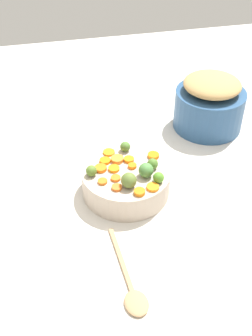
{
  "coord_description": "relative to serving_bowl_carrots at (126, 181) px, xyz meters",
  "views": [
    {
      "loc": [
        -0.86,
        0.21,
        0.86
      ],
      "look_at": [
        0.03,
        0.01,
        0.11
      ],
      "focal_mm": 44.44,
      "sensor_mm": 36.0,
      "label": 1
    }
  ],
  "objects": [
    {
      "name": "brussels_sprout_5",
      "position": [
        -0.07,
        0.01,
        0.06
      ],
      "size": [
        0.04,
        0.04,
        0.04
      ],
      "primitive_type": "sphere",
      "color": "#596F30",
      "rests_on": "serving_bowl_carrots"
    },
    {
      "name": "tabletop",
      "position": [
        -0.03,
        -0.01,
        -0.05
      ],
      "size": [
        2.4,
        2.4,
        0.02
      ],
      "primitive_type": "cube",
      "color": "silver",
      "rests_on": "ground"
    },
    {
      "name": "wooden_spoon",
      "position": [
        -0.34,
        0.06,
        -0.03
      ],
      "size": [
        0.27,
        0.06,
        0.01
      ],
      "color": "tan",
      "rests_on": "tabletop"
    },
    {
      "name": "carrot_slice_11",
      "position": [
        0.02,
        0.07,
        0.05
      ],
      "size": [
        0.05,
        0.05,
        0.01
      ],
      "primitive_type": "cylinder",
      "rotation": [
        0.0,
        0.0,
        3.82
      ],
      "color": "orange",
      "rests_on": "serving_bowl_carrots"
    },
    {
      "name": "carrot_slice_3",
      "position": [
        0.04,
        -0.09,
        0.05
      ],
      "size": [
        0.05,
        0.05,
        0.01
      ],
      "primitive_type": "cylinder",
      "rotation": [
        0.0,
        0.0,
        2.31
      ],
      "color": "orange",
      "rests_on": "serving_bowl_carrots"
    },
    {
      "name": "serving_bowl_carrots",
      "position": [
        0.0,
        0.0,
        0.0
      ],
      "size": [
        0.26,
        0.26,
        0.08
      ],
      "primitive_type": "cylinder",
      "color": "#BEAD9B",
      "rests_on": "tabletop"
    },
    {
      "name": "carrot_slice_2",
      "position": [
        0.05,
        0.01,
        0.05
      ],
      "size": [
        0.05,
        0.05,
        0.01
      ],
      "primitive_type": "cylinder",
      "rotation": [
        0.0,
        0.0,
        5.88
      ],
      "color": "orange",
      "rests_on": "serving_bowl_carrots"
    },
    {
      "name": "brussels_sprout_4",
      "position": [
        0.09,
        -0.02,
        0.06
      ],
      "size": [
        0.03,
        0.03,
        0.03
      ],
      "primitive_type": "sphere",
      "color": "#4E742F",
      "rests_on": "serving_bowl_carrots"
    },
    {
      "name": "carrot_slice_4",
      "position": [
        0.01,
        0.03,
        0.04
      ],
      "size": [
        0.04,
        0.04,
        0.01
      ],
      "primitive_type": "cylinder",
      "rotation": [
        0.0,
        0.0,
        1.83
      ],
      "color": "orange",
      "rests_on": "serving_bowl_carrots"
    },
    {
      "name": "carrot_slice_10",
      "position": [
        -0.09,
        -0.05,
        0.04
      ],
      "size": [
        0.05,
        0.05,
        0.01
      ],
      "primitive_type": "cylinder",
      "rotation": [
        0.0,
        0.0,
        5.55
      ],
      "color": "orange",
      "rests_on": "serving_bowl_carrots"
    },
    {
      "name": "metal_pot",
      "position": [
        0.28,
        -0.36,
        0.03
      ],
      "size": [
        0.24,
        0.24,
        0.14
      ],
      "primitive_type": "cylinder",
      "color": "navy",
      "rests_on": "tabletop"
    },
    {
      "name": "brussels_sprout_0",
      "position": [
        -0.04,
        -0.05,
        0.06
      ],
      "size": [
        0.04,
        0.04,
        0.04
      ],
      "primitive_type": "sphere",
      "color": "#4C823F",
      "rests_on": "serving_bowl_carrots"
    },
    {
      "name": "stuffing_mound",
      "position": [
        0.28,
        -0.36,
        0.13
      ],
      "size": [
        0.2,
        0.2,
        0.06
      ],
      "primitive_type": "ellipsoid",
      "color": "tan",
      "rests_on": "metal_pot"
    },
    {
      "name": "carrot_slice_6",
      "position": [
        0.05,
        0.05,
        0.04
      ],
      "size": [
        0.04,
        0.04,
        0.01
      ],
      "primitive_type": "cylinder",
      "rotation": [
        0.0,
        0.0,
        5.94
      ],
      "color": "orange",
      "rests_on": "serving_bowl_carrots"
    },
    {
      "name": "brussels_sprout_1",
      "position": [
        -0.07,
        -0.08,
        0.06
      ],
      "size": [
        0.03,
        0.03,
        0.03
      ],
      "primitive_type": "sphere",
      "color": "#4E8525",
      "rests_on": "serving_bowl_carrots"
    },
    {
      "name": "carrot_slice_0",
      "position": [
        -0.1,
        -0.01,
        0.05
      ],
      "size": [
        0.03,
        0.03,
        0.01
      ],
      "primitive_type": "cylinder",
      "rotation": [
        0.0,
        0.0,
        1.66
      ],
      "color": "orange",
      "rests_on": "serving_bowl_carrots"
    },
    {
      "name": "carrot_slice_9",
      "position": [
        0.01,
        -0.02,
        0.04
      ],
      "size": [
        0.03,
        0.03,
        0.01
      ],
      "primitive_type": "cylinder",
      "rotation": [
        0.0,
        0.0,
        0.37
      ],
      "color": "orange",
      "rests_on": "serving_bowl_carrots"
    },
    {
      "name": "brussels_sprout_2",
      "position": [
        -0.01,
        -0.08,
        0.06
      ],
      "size": [
        0.03,
        0.03,
        0.03
      ],
      "primitive_type": "sphere",
      "color": "#4A7229",
      "rests_on": "serving_bowl_carrots"
    },
    {
      "name": "brussels_sprout_3",
      "position": [
        0.0,
        0.1,
        0.06
      ],
      "size": [
        0.03,
        0.03,
        0.03
      ],
      "primitive_type": "sphere",
      "color": "#56742A",
      "rests_on": "serving_bowl_carrots"
    },
    {
      "name": "carrot_slice_8",
      "position": [
        0.09,
        0.03,
        0.04
      ],
      "size": [
        0.04,
        0.04,
        0.01
      ],
      "primitive_type": "cylinder",
      "rotation": [
        0.0,
        0.0,
        1.47
      ],
      "color": "orange",
      "rests_on": "serving_bowl_carrots"
    },
    {
      "name": "carrot_slice_5",
      "position": [
        0.04,
        -0.02,
        0.04
      ],
      "size": [
        0.04,
        0.04,
        0.01
      ],
      "primitive_type": "cylinder",
      "rotation": [
        0.0,
        0.0,
        0.81
      ],
      "color": "orange",
      "rests_on": "serving_bowl_carrots"
    },
    {
      "name": "carrot_slice_12",
      "position": [
        -0.03,
        0.04,
        0.04
      ],
      "size": [
        0.04,
        0.04,
        0.01
      ],
      "primitive_type": "cylinder",
      "rotation": [
        0.0,
        0.0,
        3.54
      ],
      "color": "orange",
      "rests_on": "serving_bowl_carrots"
    },
    {
      "name": "carrot_slice_7",
      "position": [
        -0.04,
        0.07,
        0.04
      ],
      "size": [
        0.04,
        0.04,
        0.01
      ],
      "primitive_type": "cylinder",
      "rotation": [
        0.0,
        0.0,
        4.25
      ],
      "color": "orange",
      "rests_on": "serving_bowl_carrots"
    },
    {
      "name": "carrot_slice_1",
      "position": [
        -0.07,
        0.04,
        0.04
      ],
      "size": [
        0.04,
        0.04,
        0.01
      ],
      "primitive_type": "cylinder",
      "rotation": [
        0.0,
        0.0,
        5.31
      ],
      "color": "orange",
      "rests_on": "serving_bowl_carrots"
    }
  ]
}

